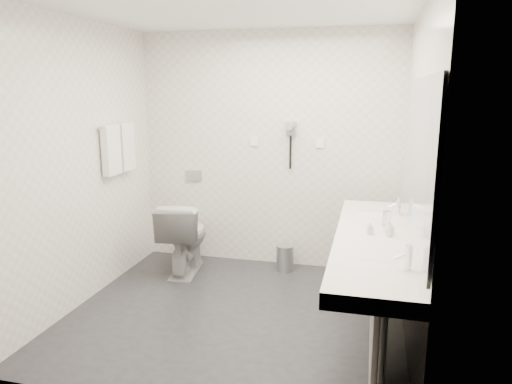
# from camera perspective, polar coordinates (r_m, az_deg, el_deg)

# --- Properties ---
(floor) EXTENTS (2.80, 2.80, 0.00)m
(floor) POSITION_cam_1_polar(r_m,az_deg,el_deg) (4.22, -2.55, -14.41)
(floor) COLOR #242428
(floor) RESTS_ON ground
(ceiling) EXTENTS (2.80, 2.80, 0.00)m
(ceiling) POSITION_cam_1_polar(r_m,az_deg,el_deg) (3.82, -2.93, 21.40)
(ceiling) COLOR white
(ceiling) RESTS_ON wall_back
(wall_back) EXTENTS (2.80, 0.00, 2.80)m
(wall_back) POSITION_cam_1_polar(r_m,az_deg,el_deg) (5.07, 1.48, 4.96)
(wall_back) COLOR silver
(wall_back) RESTS_ON floor
(wall_front) EXTENTS (2.80, 0.00, 2.80)m
(wall_front) POSITION_cam_1_polar(r_m,az_deg,el_deg) (2.63, -10.82, -2.04)
(wall_front) COLOR silver
(wall_front) RESTS_ON floor
(wall_left) EXTENTS (0.00, 2.60, 2.60)m
(wall_left) POSITION_cam_1_polar(r_m,az_deg,el_deg) (4.43, -20.39, 3.15)
(wall_left) COLOR silver
(wall_left) RESTS_ON floor
(wall_right) EXTENTS (0.00, 2.60, 2.60)m
(wall_right) POSITION_cam_1_polar(r_m,az_deg,el_deg) (3.68, 18.66, 1.58)
(wall_right) COLOR silver
(wall_right) RESTS_ON floor
(vanity_counter) EXTENTS (0.55, 2.20, 0.10)m
(vanity_counter) POSITION_cam_1_polar(r_m,az_deg,el_deg) (3.58, 14.01, -5.85)
(vanity_counter) COLOR white
(vanity_counter) RESTS_ON floor
(vanity_panel) EXTENTS (0.03, 2.15, 0.75)m
(vanity_panel) POSITION_cam_1_polar(r_m,az_deg,el_deg) (3.73, 14.06, -12.09)
(vanity_panel) COLOR gray
(vanity_panel) RESTS_ON floor
(vanity_post_near) EXTENTS (0.06, 0.06, 0.75)m
(vanity_post_near) POSITION_cam_1_polar(r_m,az_deg,el_deg) (2.82, 14.67, -20.73)
(vanity_post_near) COLOR silver
(vanity_post_near) RESTS_ON floor
(vanity_post_far) EXTENTS (0.06, 0.06, 0.75)m
(vanity_post_far) POSITION_cam_1_polar(r_m,az_deg,el_deg) (4.70, 14.45, -6.97)
(vanity_post_far) COLOR silver
(vanity_post_far) RESTS_ON floor
(mirror) EXTENTS (0.02, 2.20, 1.05)m
(mirror) POSITION_cam_1_polar(r_m,az_deg,el_deg) (3.45, 18.89, 4.27)
(mirror) COLOR #B2BCC6
(mirror) RESTS_ON wall_right
(basin_near) EXTENTS (0.40, 0.31, 0.05)m
(basin_near) POSITION_cam_1_polar(r_m,az_deg,el_deg) (2.96, 14.01, -9.03)
(basin_near) COLOR white
(basin_near) RESTS_ON vanity_counter
(basin_far) EXTENTS (0.40, 0.31, 0.05)m
(basin_far) POSITION_cam_1_polar(r_m,az_deg,el_deg) (4.20, 14.06, -2.70)
(basin_far) COLOR white
(basin_far) RESTS_ON vanity_counter
(faucet_near) EXTENTS (0.04, 0.04, 0.15)m
(faucet_near) POSITION_cam_1_polar(r_m,az_deg,el_deg) (2.94, 17.93, -7.55)
(faucet_near) COLOR silver
(faucet_near) RESTS_ON vanity_counter
(faucet_far) EXTENTS (0.04, 0.04, 0.15)m
(faucet_far) POSITION_cam_1_polar(r_m,az_deg,el_deg) (4.18, 16.79, -1.64)
(faucet_far) COLOR silver
(faucet_far) RESTS_ON vanity_counter
(soap_bottle_a) EXTENTS (0.05, 0.05, 0.09)m
(soap_bottle_a) POSITION_cam_1_polar(r_m,az_deg,el_deg) (3.57, 13.65, -4.25)
(soap_bottle_a) COLOR white
(soap_bottle_a) RESTS_ON vanity_counter
(soap_bottle_b) EXTENTS (0.10, 0.10, 0.10)m
(soap_bottle_b) POSITION_cam_1_polar(r_m,az_deg,el_deg) (3.62, 15.85, -4.15)
(soap_bottle_b) COLOR white
(soap_bottle_b) RESTS_ON vanity_counter
(soap_bottle_c) EXTENTS (0.05, 0.05, 0.11)m
(soap_bottle_c) POSITION_cam_1_polar(r_m,az_deg,el_deg) (3.55, 15.86, -4.36)
(soap_bottle_c) COLOR white
(soap_bottle_c) RESTS_ON vanity_counter
(glass_left) EXTENTS (0.08, 0.08, 0.12)m
(glass_left) POSITION_cam_1_polar(r_m,az_deg,el_deg) (3.82, 15.52, -3.11)
(glass_left) COLOR silver
(glass_left) RESTS_ON vanity_counter
(toilet) EXTENTS (0.53, 0.81, 0.77)m
(toilet) POSITION_cam_1_polar(r_m,az_deg,el_deg) (5.02, -8.65, -5.34)
(toilet) COLOR white
(toilet) RESTS_ON floor
(flush_plate) EXTENTS (0.18, 0.02, 0.12)m
(flush_plate) POSITION_cam_1_polar(r_m,az_deg,el_deg) (5.35, -7.51, 1.98)
(flush_plate) COLOR #B2B5BA
(flush_plate) RESTS_ON wall_back
(pedal_bin) EXTENTS (0.25, 0.25, 0.26)m
(pedal_bin) POSITION_cam_1_polar(r_m,az_deg,el_deg) (5.09, 3.54, -8.03)
(pedal_bin) COLOR #B2B5BA
(pedal_bin) RESTS_ON floor
(bin_lid) EXTENTS (0.19, 0.19, 0.02)m
(bin_lid) POSITION_cam_1_polar(r_m,az_deg,el_deg) (5.04, 3.56, -6.55)
(bin_lid) COLOR #B2B5BA
(bin_lid) RESTS_ON pedal_bin
(towel_rail) EXTENTS (0.02, 0.62, 0.02)m
(towel_rail) POSITION_cam_1_polar(r_m,az_deg,el_deg) (4.83, -16.50, 7.69)
(towel_rail) COLOR silver
(towel_rail) RESTS_ON wall_left
(towel_near) EXTENTS (0.07, 0.24, 0.48)m
(towel_near) POSITION_cam_1_polar(r_m,az_deg,el_deg) (4.73, -17.09, 4.88)
(towel_near) COLOR white
(towel_near) RESTS_ON towel_rail
(towel_far) EXTENTS (0.07, 0.24, 0.48)m
(towel_far) POSITION_cam_1_polar(r_m,az_deg,el_deg) (4.97, -15.44, 5.31)
(towel_far) COLOR white
(towel_far) RESTS_ON towel_rail
(dryer_cradle) EXTENTS (0.10, 0.04, 0.14)m
(dryer_cradle) POSITION_cam_1_polar(r_m,az_deg,el_deg) (4.97, 4.26, 7.68)
(dryer_cradle) COLOR gray
(dryer_cradle) RESTS_ON wall_back
(dryer_barrel) EXTENTS (0.08, 0.14, 0.08)m
(dryer_barrel) POSITION_cam_1_polar(r_m,az_deg,el_deg) (4.90, 4.13, 7.97)
(dryer_barrel) COLOR gray
(dryer_barrel) RESTS_ON dryer_cradle
(dryer_cord) EXTENTS (0.02, 0.02, 0.35)m
(dryer_cord) POSITION_cam_1_polar(r_m,az_deg,el_deg) (4.98, 4.18, 4.80)
(dryer_cord) COLOR black
(dryer_cord) RESTS_ON dryer_cradle
(switch_plate_a) EXTENTS (0.09, 0.02, 0.09)m
(switch_plate_a) POSITION_cam_1_polar(r_m,az_deg,el_deg) (5.08, -0.21, 6.11)
(switch_plate_a) COLOR white
(switch_plate_a) RESTS_ON wall_back
(switch_plate_b) EXTENTS (0.09, 0.02, 0.09)m
(switch_plate_b) POSITION_cam_1_polar(r_m,az_deg,el_deg) (4.96, 7.70, 5.86)
(switch_plate_b) COLOR white
(switch_plate_b) RESTS_ON wall_back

